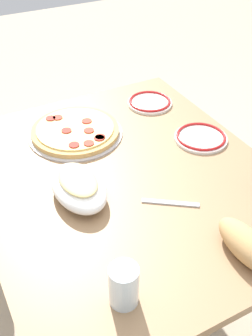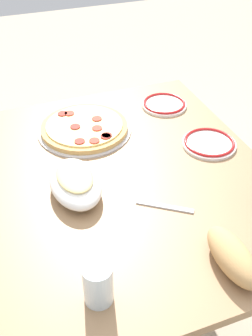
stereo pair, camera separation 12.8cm
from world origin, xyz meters
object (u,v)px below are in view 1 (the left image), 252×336
(side_plate_near, at_px, (201,137))
(side_plate_far, at_px, (150,102))
(dining_table, at_px, (126,203))
(water_glass, at_px, (124,285))
(baked_pasta_dish, at_px, (78,186))
(pepperoni_pizza, at_px, (75,131))
(bread_loaf, at_px, (247,245))

(side_plate_near, height_order, side_plate_far, same)
(dining_table, relative_size, water_glass, 9.94)
(baked_pasta_dish, distance_m, side_plate_near, 0.51)
(dining_table, bearing_deg, side_plate_near, -80.54)
(water_glass, xyz_separation_m, side_plate_far, (0.76, -0.52, -0.05))
(dining_table, relative_size, pepperoni_pizza, 3.21)
(dining_table, distance_m, side_plate_near, 0.36)
(side_plate_near, bearing_deg, pepperoni_pizza, 58.33)
(pepperoni_pizza, xyz_separation_m, water_glass, (-0.70, 0.16, 0.04))
(water_glass, xyz_separation_m, bread_loaf, (-0.03, -0.34, -0.02))
(side_plate_far, bearing_deg, water_glass, 145.91)
(dining_table, xyz_separation_m, side_plate_near, (0.06, -0.33, 0.13))
(water_glass, bearing_deg, pepperoni_pizza, -13.14)
(dining_table, xyz_separation_m, side_plate_far, (0.36, -0.30, 0.13))
(dining_table, xyz_separation_m, water_glass, (-0.40, 0.22, 0.18))
(pepperoni_pizza, relative_size, baked_pasta_dish, 1.43)
(baked_pasta_dish, xyz_separation_m, bread_loaf, (-0.41, -0.29, -0.00))
(baked_pasta_dish, relative_size, side_plate_near, 1.26)
(side_plate_near, height_order, bread_loaf, bread_loaf)
(side_plate_far, xyz_separation_m, bread_loaf, (-0.79, 0.18, 0.03))
(bread_loaf, bearing_deg, dining_table, 15.70)
(water_glass, bearing_deg, bread_loaf, -94.57)
(bread_loaf, bearing_deg, side_plate_far, -12.79)
(dining_table, height_order, pepperoni_pizza, pepperoni_pizza)
(dining_table, distance_m, baked_pasta_dish, 0.24)
(pepperoni_pizza, height_order, side_plate_near, pepperoni_pizza)
(dining_table, height_order, water_glass, water_glass)
(baked_pasta_dish, distance_m, water_glass, 0.38)
(dining_table, bearing_deg, bread_loaf, -164.30)
(bread_loaf, bearing_deg, pepperoni_pizza, 13.56)
(side_plate_near, bearing_deg, water_glass, 129.72)
(water_glass, bearing_deg, dining_table, -28.33)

